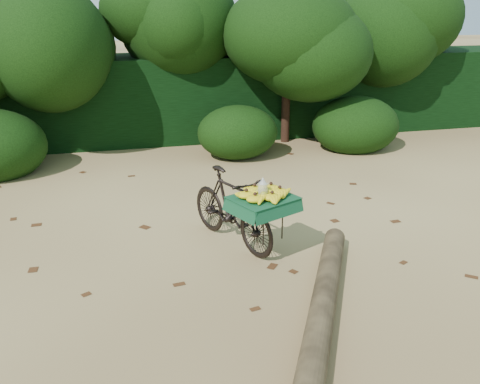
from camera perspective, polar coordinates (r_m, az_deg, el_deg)
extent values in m
plane|color=tan|center=(5.89, -4.59, -8.65)|extent=(80.00, 80.00, 0.00)
imported|color=black|center=(6.29, -0.96, -1.81)|extent=(1.05, 1.63, 0.95)
cube|color=black|center=(5.74, 2.61, -0.78)|extent=(0.48, 0.52, 0.02)
cube|color=#134727|center=(5.74, 2.61, -0.63)|extent=(0.86, 0.80, 0.01)
ellipsoid|color=olive|center=(5.76, 3.13, -0.03)|extent=(0.09, 0.07, 0.10)
ellipsoid|color=olive|center=(5.73, 2.04, -0.10)|extent=(0.09, 0.07, 0.10)
ellipsoid|color=olive|center=(5.66, 2.68, -0.38)|extent=(0.09, 0.07, 0.10)
cylinder|color=#EAE5C6|center=(5.71, 2.56, 0.28)|extent=(0.11, 0.11, 0.14)
cylinder|color=brown|center=(4.96, 9.15, -13.26)|extent=(1.82, 3.12, 0.25)
cube|color=black|center=(11.59, -10.02, 10.37)|extent=(26.00, 1.80, 1.80)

